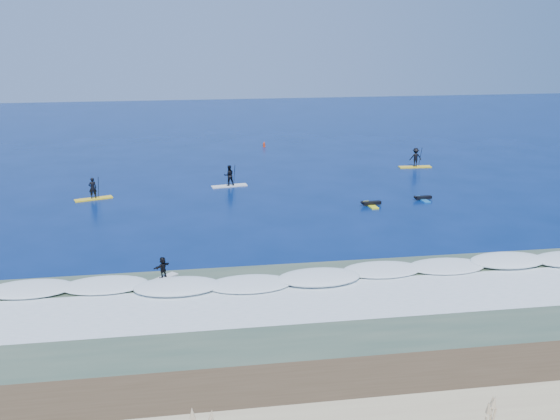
{
  "coord_description": "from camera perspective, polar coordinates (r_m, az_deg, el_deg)",
  "views": [
    {
      "loc": [
        -6.22,
        -42.62,
        14.12
      ],
      "look_at": [
        0.65,
        1.98,
        0.6
      ],
      "focal_mm": 40.0,
      "sensor_mm": 36.0,
      "label": 1
    }
  ],
  "objects": [
    {
      "name": "sup_paddler_left",
      "position": [
        54.3,
        -16.73,
        1.63
      ],
      "size": [
        3.17,
        1.7,
        2.16
      ],
      "rotation": [
        0.0,
        0.0,
        0.32
      ],
      "color": "yellow",
      "rests_on": "ground"
    },
    {
      "name": "wet_sand_strip",
      "position": [
        26.15,
        6.7,
        -16.12
      ],
      "size": [
        90.0,
        5.0,
        0.08
      ],
      "primitive_type": "cube",
      "color": "#443320",
      "rests_on": "ground"
    },
    {
      "name": "shallow_water",
      "position": [
        32.51,
        3.2,
        -9.08
      ],
      "size": [
        90.0,
        13.0,
        0.01
      ],
      "primitive_type": "cube",
      "color": "#394D3C",
      "rests_on": "ground"
    },
    {
      "name": "whitewater",
      "position": [
        33.39,
        2.84,
        -8.35
      ],
      "size": [
        34.0,
        5.0,
        0.02
      ],
      "primitive_type": "cube",
      "color": "silver",
      "rests_on": "ground"
    },
    {
      "name": "breaking_wave",
      "position": [
        36.08,
        1.89,
        -6.36
      ],
      "size": [
        40.0,
        6.0,
        0.3
      ],
      "primitive_type": "cube",
      "color": "white",
      "rests_on": "ground"
    },
    {
      "name": "prone_paddler_far",
      "position": [
        53.32,
        12.9,
        1.05
      ],
      "size": [
        1.61,
        2.06,
        0.42
      ],
      "rotation": [
        0.0,
        0.0,
        1.67
      ],
      "color": "blue",
      "rests_on": "ground"
    },
    {
      "name": "marker_buoy",
      "position": [
        74.53,
        -1.46,
        5.99
      ],
      "size": [
        0.29,
        0.29,
        0.7
      ],
      "rotation": [
        0.0,
        0.0,
        0.14
      ],
      "color": "red",
      "rests_on": "ground"
    },
    {
      "name": "sup_paddler_right",
      "position": [
        65.24,
        12.28,
        4.61
      ],
      "size": [
        3.35,
        0.93,
        2.33
      ],
      "rotation": [
        0.0,
        0.0,
        -0.03
      ],
      "color": "yellow",
      "rests_on": "ground"
    },
    {
      "name": "ground",
      "position": [
        45.32,
        -0.43,
        -1.47
      ],
      "size": [
        160.0,
        160.0,
        0.0
      ],
      "primitive_type": "plane",
      "color": "#041A4C",
      "rests_on": "ground"
    },
    {
      "name": "prone_paddler_near",
      "position": [
        50.88,
        8.3,
        0.57
      ],
      "size": [
        1.74,
        2.22,
        0.46
      ],
      "rotation": [
        0.0,
        0.0,
        1.66
      ],
      "color": "#FAF71B",
      "rests_on": "ground"
    },
    {
      "name": "sup_paddler_center",
      "position": [
        56.35,
        -4.68,
        3.0
      ],
      "size": [
        3.31,
        1.33,
        2.26
      ],
      "rotation": [
        0.0,
        0.0,
        0.17
      ],
      "color": "silver",
      "rests_on": "ground"
    },
    {
      "name": "wave_surfer",
      "position": [
        36.11,
        -10.66,
        -5.32
      ],
      "size": [
        1.68,
        1.65,
        1.34
      ],
      "rotation": [
        0.0,
        0.0,
        0.77
      ],
      "color": "silver",
      "rests_on": "breaking_wave"
    }
  ]
}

